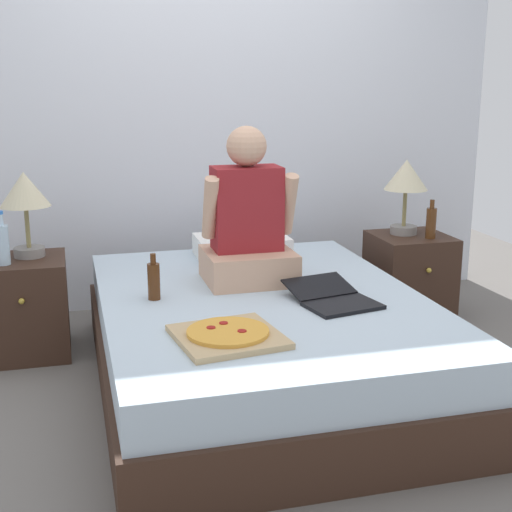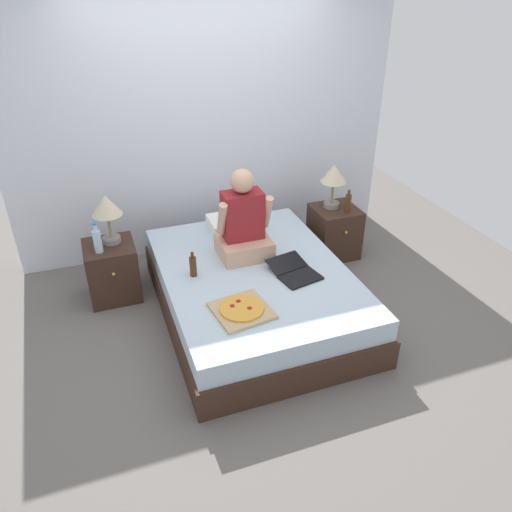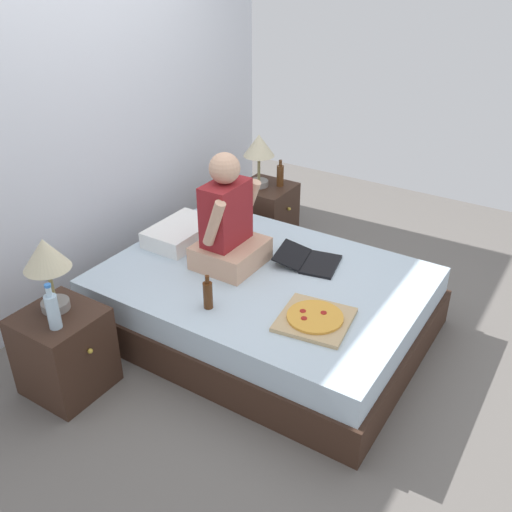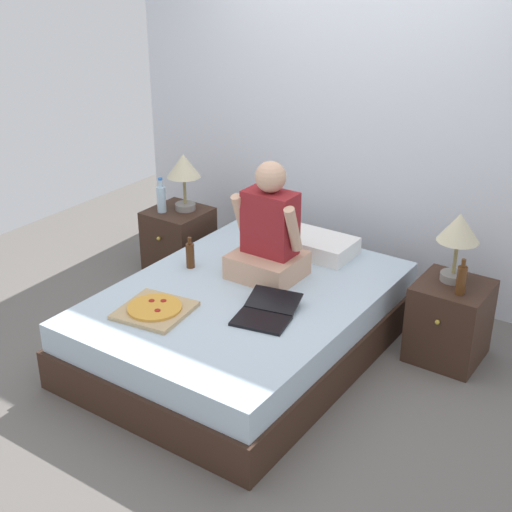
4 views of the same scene
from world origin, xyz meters
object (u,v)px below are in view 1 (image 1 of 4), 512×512
(beer_bottle, at_px, (431,222))
(pizza_box, at_px, (228,335))
(lamp_on_right_nightstand, at_px, (406,180))
(nightstand_left, at_px, (25,307))
(nightstand_right, at_px, (409,277))
(laptop, at_px, (335,299))
(person_seated, at_px, (248,225))
(water_bottle, at_px, (2,243))
(beer_bottle_on_bed, at_px, (154,280))
(lamp_on_left_nightstand, at_px, (25,196))
(bed, at_px, (262,340))

(beer_bottle, distance_m, pizza_box, 1.85)
(lamp_on_right_nightstand, bearing_deg, nightstand_left, -178.70)
(lamp_on_right_nightstand, distance_m, pizza_box, 1.90)
(nightstand_right, relative_size, laptop, 1.12)
(nightstand_right, distance_m, person_seated, 1.27)
(water_bottle, height_order, beer_bottle_on_bed, water_bottle)
(lamp_on_left_nightstand, bearing_deg, person_seated, -22.51)
(nightstand_left, distance_m, pizza_box, 1.48)
(lamp_on_right_nightstand, bearing_deg, laptop, -130.74)
(lamp_on_left_nightstand, relative_size, water_bottle, 1.63)
(water_bottle, bearing_deg, person_seated, -14.40)
(bed, xyz_separation_m, nightstand_right, (1.12, 0.68, 0.05))
(nightstand_right, bearing_deg, lamp_on_left_nightstand, 178.70)
(lamp_on_right_nightstand, bearing_deg, person_seated, -157.53)
(lamp_on_left_nightstand, bearing_deg, beer_bottle, -3.78)
(nightstand_right, xyz_separation_m, lamp_on_right_nightstand, (-0.03, 0.05, 0.59))
(nightstand_left, distance_m, laptop, 1.67)
(beer_bottle, bearing_deg, beer_bottle_on_bed, -163.55)
(nightstand_right, relative_size, person_seated, 0.67)
(bed, distance_m, lamp_on_right_nightstand, 1.46)
(pizza_box, bearing_deg, lamp_on_left_nightstand, 122.35)
(nightstand_left, bearing_deg, nightstand_right, 0.00)
(laptop, relative_size, beer_bottle_on_bed, 2.14)
(laptop, distance_m, pizza_box, 0.66)
(beer_bottle, bearing_deg, lamp_on_left_nightstand, 176.22)
(person_seated, bearing_deg, beer_bottle_on_bed, -158.40)
(water_bottle, distance_m, person_seated, 1.25)
(lamp_on_left_nightstand, xyz_separation_m, laptop, (1.37, -0.93, -0.39))
(beer_bottle, relative_size, pizza_box, 0.51)
(laptop, bearing_deg, pizza_box, -150.41)
(water_bottle, bearing_deg, beer_bottle_on_bed, -36.12)
(nightstand_left, height_order, lamp_on_right_nightstand, lamp_on_right_nightstand)
(nightstand_left, xyz_separation_m, beer_bottle, (2.31, -0.10, 0.36))
(water_bottle, height_order, nightstand_right, water_bottle)
(lamp_on_right_nightstand, distance_m, laptop, 1.28)
(water_bottle, bearing_deg, pizza_box, -50.62)
(bed, relative_size, beer_bottle_on_bed, 9.51)
(bed, height_order, water_bottle, water_bottle)
(nightstand_left, distance_m, lamp_on_right_nightstand, 2.29)
(nightstand_right, height_order, laptop, nightstand_right)
(person_seated, height_order, pizza_box, person_seated)
(lamp_on_left_nightstand, bearing_deg, water_bottle, -130.60)
(lamp_on_left_nightstand, bearing_deg, lamp_on_right_nightstand, 0.00)
(nightstand_left, height_order, water_bottle, water_bottle)
(nightstand_right, bearing_deg, person_seated, -160.32)
(water_bottle, relative_size, person_seated, 0.35)
(beer_bottle, relative_size, beer_bottle_on_bed, 1.05)
(nightstand_right, bearing_deg, nightstand_left, 180.00)
(nightstand_right, xyz_separation_m, beer_bottle_on_bed, (-1.62, -0.60, 0.27))
(pizza_box, bearing_deg, person_seated, 70.20)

